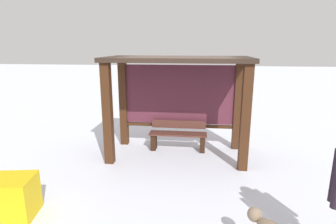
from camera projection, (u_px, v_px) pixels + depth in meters
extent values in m
plane|color=white|center=(177.00, 155.00, 6.45)|extent=(60.00, 60.00, 0.00)
cube|color=#3F2211|center=(108.00, 115.00, 5.77)|extent=(0.19, 0.19, 2.19)
cube|color=#3F2211|center=(245.00, 119.00, 5.44)|extent=(0.19, 0.19, 2.19)
cube|color=#3F2211|center=(124.00, 103.00, 6.95)|extent=(0.19, 0.19, 2.19)
cube|color=#3F2211|center=(238.00, 106.00, 6.61)|extent=(0.19, 0.19, 2.19)
cube|color=#30231B|center=(178.00, 59.00, 5.92)|extent=(3.16, 1.53, 0.10)
cube|color=#592634|center=(179.00, 95.00, 6.72)|extent=(2.67, 0.08, 1.45)
cube|color=#3F2211|center=(179.00, 125.00, 6.89)|extent=(2.67, 0.06, 0.08)
cube|color=#532D24|center=(178.00, 134.00, 6.65)|extent=(1.40, 0.35, 0.04)
cube|color=#532D24|center=(179.00, 124.00, 6.75)|extent=(1.33, 0.04, 0.20)
cube|color=black|center=(202.00, 143.00, 6.63)|extent=(0.12, 0.30, 0.40)
cube|color=black|center=(154.00, 141.00, 6.77)|extent=(0.12, 0.30, 0.40)
sphere|color=#88735A|center=(255.00, 214.00, 3.37)|extent=(0.18, 0.18, 0.18)
cube|color=yellow|center=(10.00, 198.00, 4.05)|extent=(0.79, 0.67, 0.63)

